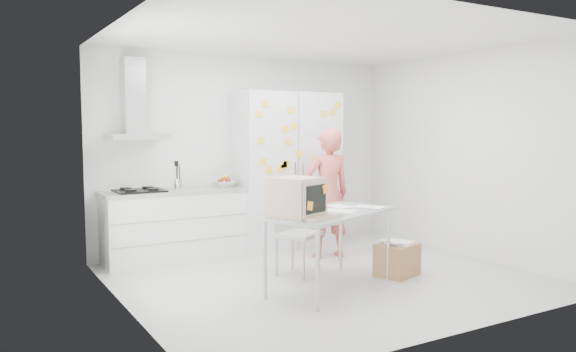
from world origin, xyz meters
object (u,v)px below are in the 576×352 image
person (328,193)px  desk (310,205)px  chair (292,227)px  cardboard_box (397,259)px

person → desk: size_ratio=0.99×
desk → chair: 0.91m
person → desk: person is taller
desk → cardboard_box: bearing=-16.5°
chair → cardboard_box: 1.28m
cardboard_box → desk: bearing=-174.6°
chair → desk: bearing=-136.5°
person → chair: 1.02m
desk → cardboard_box: 1.48m
chair → cardboard_box: (1.02, -0.67, -0.37)m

